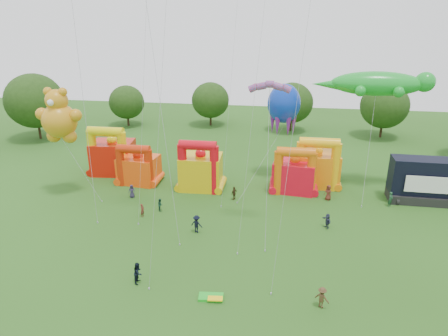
# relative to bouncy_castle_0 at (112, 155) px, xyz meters

# --- Properties ---
(ground) EXTENTS (160.00, 160.00, 0.00)m
(ground) POSITION_rel_bouncy_castle_0_xyz_m (17.37, -29.48, -2.75)
(ground) COLOR #234914
(ground) RESTS_ON ground
(tree_ring) EXTENTS (126.03, 128.16, 12.07)m
(tree_ring) POSITION_rel_bouncy_castle_0_xyz_m (16.16, -28.85, 3.51)
(tree_ring) COLOR #352314
(tree_ring) RESTS_ON ground
(bouncy_castle_0) EXTENTS (6.17, 5.15, 7.29)m
(bouncy_castle_0) POSITION_rel_bouncy_castle_0_xyz_m (0.00, 0.00, 0.00)
(bouncy_castle_0) COLOR red
(bouncy_castle_0) RESTS_ON ground
(bouncy_castle_1) EXTENTS (5.45, 4.57, 5.79)m
(bouncy_castle_1) POSITION_rel_bouncy_castle_0_xyz_m (4.92, -2.87, -0.55)
(bouncy_castle_1) COLOR #F9490D
(bouncy_castle_1) RESTS_ON ground
(bouncy_castle_2) EXTENTS (5.51, 4.48, 7.02)m
(bouncy_castle_2) POSITION_rel_bouncy_castle_0_xyz_m (13.75, -3.52, -0.10)
(bouncy_castle_2) COLOR gold
(bouncy_castle_2) RESTS_ON ground
(bouncy_castle_3) EXTENTS (5.73, 4.80, 6.34)m
(bouncy_castle_3) POSITION_rel_bouncy_castle_0_xyz_m (25.94, -2.39, -0.35)
(bouncy_castle_3) COLOR red
(bouncy_castle_3) RESTS_ON ground
(bouncy_castle_4) EXTENTS (6.03, 4.98, 7.04)m
(bouncy_castle_4) POSITION_rel_bouncy_castle_0_xyz_m (28.89, 0.05, -0.09)
(bouncy_castle_4) COLOR orange
(bouncy_castle_4) RESTS_ON ground
(stage_trailer) EXTENTS (8.84, 3.48, 5.55)m
(stage_trailer) POSITION_rel_bouncy_castle_0_xyz_m (41.99, -3.13, -0.07)
(stage_trailer) COLOR black
(stage_trailer) RESTS_ON ground
(teddy_bear_kite) EXTENTS (8.13, 4.17, 13.80)m
(teddy_bear_kite) POSITION_rel_bouncy_castle_0_xyz_m (-1.59, -8.16, 4.73)
(teddy_bear_kite) COLOR orange
(teddy_bear_kite) RESTS_ON ground
(gecko_kite) EXTENTS (14.75, 9.57, 15.33)m
(gecko_kite) POSITION_rel_bouncy_castle_0_xyz_m (35.12, -0.69, 7.37)
(gecko_kite) COLOR green
(gecko_kite) RESTS_ON ground
(octopus_kite) EXTENTS (7.32, 12.22, 13.28)m
(octopus_kite) POSITION_rel_bouncy_castle_0_xyz_m (22.24, -1.17, 2.44)
(octopus_kite) COLOR #0B30B0
(octopus_kite) RESTS_ON ground
(parafoil_kites) EXTENTS (24.99, 8.81, 31.55)m
(parafoil_kites) POSITION_rel_bouncy_castle_0_xyz_m (9.33, -13.75, 10.75)
(parafoil_kites) COLOR red
(parafoil_kites) RESTS_ON ground
(diamond_kites) EXTENTS (17.59, 22.88, 38.44)m
(diamond_kites) POSITION_rel_bouncy_castle_0_xyz_m (17.42, -14.43, 13.60)
(diamond_kites) COLOR red
(diamond_kites) RESTS_ON ground
(folded_kite_bundle) EXTENTS (2.09, 1.26, 0.31)m
(folded_kite_bundle) POSITION_rel_bouncy_castle_0_xyz_m (19.25, -25.29, -2.61)
(folded_kite_bundle) COLOR green
(folded_kite_bundle) RESTS_ON ground
(spectator_0) EXTENTS (0.96, 0.77, 1.72)m
(spectator_0) POSITION_rel_bouncy_castle_0_xyz_m (5.76, -7.69, -1.89)
(spectator_0) COLOR #2D2741
(spectator_0) RESTS_ON ground
(spectator_1) EXTENTS (0.47, 0.63, 1.57)m
(spectator_1) POSITION_rel_bouncy_castle_0_xyz_m (8.85, -12.43, -1.97)
(spectator_1) COLOR maroon
(spectator_1) RESTS_ON ground
(spectator_2) EXTENTS (0.83, 0.92, 1.53)m
(spectator_2) POSITION_rel_bouncy_castle_0_xyz_m (10.41, -10.66, -1.98)
(spectator_2) COLOR #183C2A
(spectator_2) RESTS_ON ground
(spectator_3) EXTENTS (1.42, 1.05, 1.97)m
(spectator_3) POSITION_rel_bouncy_castle_0_xyz_m (15.75, -14.99, -1.77)
(spectator_3) COLOR black
(spectator_3) RESTS_ON ground
(spectator_4) EXTENTS (0.92, 1.08, 1.74)m
(spectator_4) POSITION_rel_bouncy_castle_0_xyz_m (18.61, -6.33, -1.88)
(spectator_4) COLOR #42341A
(spectator_4) RESTS_ON ground
(spectator_5) EXTENTS (1.11, 1.59, 1.65)m
(spectator_5) POSITION_rel_bouncy_castle_0_xyz_m (29.48, -11.84, -1.93)
(spectator_5) COLOR #282C42
(spectator_5) RESTS_ON ground
(spectator_6) EXTENTS (1.14, 1.09, 1.97)m
(spectator_6) POSITION_rel_bouncy_castle_0_xyz_m (30.19, -4.63, -1.77)
(spectator_6) COLOR #5D251A
(spectator_6) RESTS_ON ground
(spectator_7) EXTENTS (0.79, 0.81, 1.88)m
(spectator_7) POSITION_rel_bouncy_castle_0_xyz_m (37.44, -5.32, -1.81)
(spectator_7) COLOR #1A4127
(spectator_7) RESTS_ON ground
(spectator_8) EXTENTS (0.74, 0.95, 1.94)m
(spectator_8) POSITION_rel_bouncy_castle_0_xyz_m (12.67, -24.12, -1.78)
(spectator_8) COLOR black
(spectator_8) RESTS_ON ground
(spectator_9) EXTENTS (1.36, 1.15, 1.82)m
(spectator_9) POSITION_rel_bouncy_castle_0_xyz_m (27.97, -24.94, -1.84)
(spectator_9) COLOR #48321C
(spectator_9) RESTS_ON ground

